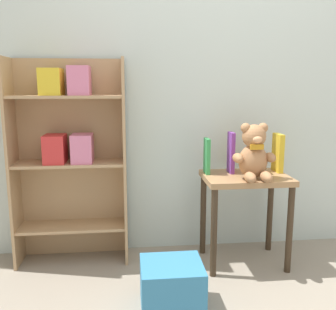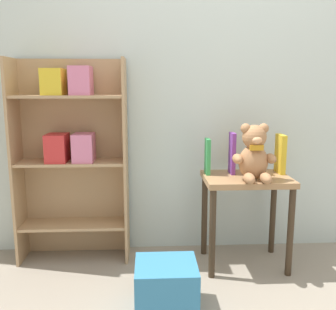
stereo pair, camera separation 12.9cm
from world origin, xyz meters
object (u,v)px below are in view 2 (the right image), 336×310
Objects in this scene: bookshelf_side at (72,148)px; book_standing_yellow at (280,154)px; display_table at (246,193)px; teddy_bear at (254,155)px; book_standing_purple at (232,153)px; storage_bin at (166,286)px; book_standing_green at (208,156)px; book_standing_orange at (257,160)px.

book_standing_yellow is (1.37, -0.10, -0.03)m from bookshelf_side.
display_table is 1.73× the size of teddy_bear.
book_standing_purple is (1.05, -0.11, -0.03)m from bookshelf_side.
bookshelf_side reaches higher than storage_bin.
display_table is 2.36× the size of book_standing_yellow.
bookshelf_side is at bearing 173.43° from book_standing_green.
book_standing_green reaches higher than display_table.
teddy_bear is 1.28× the size of book_standing_purple.
book_standing_green is 0.48m from book_standing_yellow.
book_standing_purple is at bearing -5.74° from bookshelf_side.
book_standing_green is (0.89, -0.10, -0.05)m from bookshelf_side.
teddy_bear is 0.18m from book_standing_orange.
storage_bin is at bearing -144.78° from teddy_bear.
book_standing_yellow is (0.16, 0.02, 0.03)m from book_standing_orange.
display_table is 2.22× the size of book_standing_purple.
book_standing_yellow is 0.78× the size of storage_bin.
bookshelf_side reaches higher than book_standing_yellow.
book_standing_orange is at bearing 39.65° from display_table.
teddy_bear is 1.49× the size of book_standing_green.
book_standing_orange is 0.16m from book_standing_yellow.
bookshelf_side is 2.24× the size of display_table.
storage_bin is at bearing -48.31° from bookshelf_side.
teddy_bear is 1.86× the size of book_standing_orange.
book_standing_orange is at bearing -2.12° from book_standing_green.
book_standing_orange is 0.57× the size of storage_bin.
book_standing_purple is 0.83× the size of storage_bin.
storage_bin is (-0.78, -0.56, -0.60)m from book_standing_yellow.
book_standing_yellow is (0.24, 0.08, 0.24)m from display_table.
book_standing_orange is at bearing -174.23° from book_standing_yellow.
book_standing_purple reaches higher than display_table.
book_standing_green is at bearing -179.72° from book_standing_yellow.
book_standing_orange is (0.16, -0.01, -0.04)m from book_standing_purple.
teddy_bear is 0.31m from book_standing_green.
storage_bin is at bearing -138.13° from display_table.
book_standing_yellow reaches higher than book_standing_orange.
bookshelf_side is at bearing 173.06° from book_standing_purple.
bookshelf_side is 1.17m from display_table.
bookshelf_side reaches higher than teddy_bear.
display_table is at bearing -161.11° from book_standing_yellow.
teddy_bear reaches higher than book_standing_yellow.
display_table is 0.29m from teddy_bear.
book_standing_orange is at bearing -5.57° from bookshelf_side.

